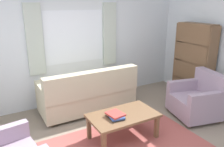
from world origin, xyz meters
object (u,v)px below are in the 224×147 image
object	(u,v)px
bookshelf	(192,66)
book_stack_on_table	(116,115)
coffee_table	(123,118)
armchair_right	(198,99)
couch	(88,94)

from	to	relation	value
bookshelf	book_stack_on_table	bearing A→B (deg)	106.03
book_stack_on_table	bookshelf	xyz separation A→B (m)	(2.43, 0.70, 0.29)
coffee_table	book_stack_on_table	distance (m)	0.19
armchair_right	bookshelf	bearing A→B (deg)	154.47
bookshelf	couch	bearing A→B (deg)	77.39
armchair_right	bookshelf	size ratio (longest dim) A/B	0.58
armchair_right	bookshelf	world-z (taller)	bookshelf
couch	coffee_table	world-z (taller)	couch
book_stack_on_table	coffee_table	bearing A→B (deg)	10.13
armchair_right	couch	bearing A→B (deg)	-112.42
bookshelf	coffee_table	bearing A→B (deg)	106.43
bookshelf	armchair_right	bearing A→B (deg)	141.20
coffee_table	bookshelf	bearing A→B (deg)	16.43
couch	book_stack_on_table	world-z (taller)	couch
couch	armchair_right	world-z (taller)	couch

